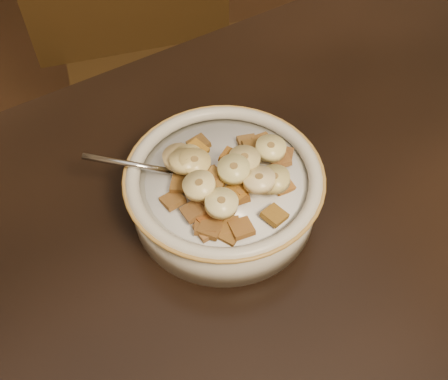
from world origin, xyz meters
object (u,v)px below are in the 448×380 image
table (327,334)px  chair (178,85)px  cereal_bowl (224,194)px  spoon (193,175)px

table → chair: size_ratio=1.40×
table → cereal_bowl: 0.17m
chair → spoon: (-0.22, -0.45, 0.30)m
table → spoon: (-0.03, 0.19, 0.07)m
chair → spoon: chair is taller
table → chair: 0.70m
chair → cereal_bowl: chair is taller
table → chair: (0.18, 0.64, -0.23)m
cereal_bowl → spoon: bearing=142.6°
table → spoon: spoon is taller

